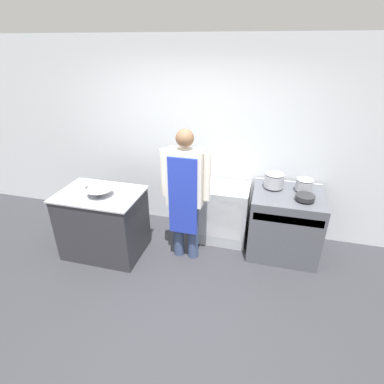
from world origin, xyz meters
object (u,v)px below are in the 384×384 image
at_px(stove, 284,223).
at_px(stock_pot, 274,179).
at_px(mixing_bowl, 100,192).
at_px(person_cook, 185,190).
at_px(sauce_pot, 304,184).
at_px(fridge_unit, 223,212).
at_px(saute_pan, 305,197).

height_order(stove, stock_pot, stock_pot).
height_order(mixing_bowl, stock_pot, stock_pot).
bearing_deg(mixing_bowl, person_cook, 12.46).
bearing_deg(stove, sauce_pot, 37.37).
bearing_deg(stock_pot, stove, -34.17).
relative_size(fridge_unit, sauce_pot, 3.83).
xyz_separation_m(stove, person_cook, (-1.24, -0.43, 0.54)).
xyz_separation_m(fridge_unit, sauce_pot, (1.02, 0.01, 0.56)).
height_order(saute_pan, sauce_pot, sauce_pot).
bearing_deg(saute_pan, stove, 143.12).
bearing_deg(person_cook, sauce_pot, 21.80).
distance_m(person_cook, sauce_pot, 1.52).
xyz_separation_m(fridge_unit, stock_pot, (0.64, 0.01, 0.58)).
xyz_separation_m(stove, fridge_unit, (-0.84, 0.12, -0.03)).
bearing_deg(stock_pot, sauce_pot, -0.00).
bearing_deg(mixing_bowl, saute_pan, 12.14).
distance_m(stove, sauce_pot, 0.58).
distance_m(stove, mixing_bowl, 2.42).
bearing_deg(mixing_bowl, stock_pot, 20.97).
relative_size(person_cook, mixing_bowl, 5.31).
height_order(stock_pot, sauce_pot, stock_pot).
bearing_deg(stove, saute_pan, -36.88).
relative_size(stove, saute_pan, 3.89).
distance_m(stove, person_cook, 1.42).
bearing_deg(person_cook, mixing_bowl, -167.54).
height_order(mixing_bowl, saute_pan, mixing_bowl).
distance_m(stove, stock_pot, 0.61).
xyz_separation_m(fridge_unit, mixing_bowl, (-1.43, -0.78, 0.52)).
height_order(stove, saute_pan, saute_pan).
distance_m(fridge_unit, stock_pot, 0.87).
height_order(fridge_unit, person_cook, person_cook).
bearing_deg(saute_pan, sauce_pot, 90.00).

